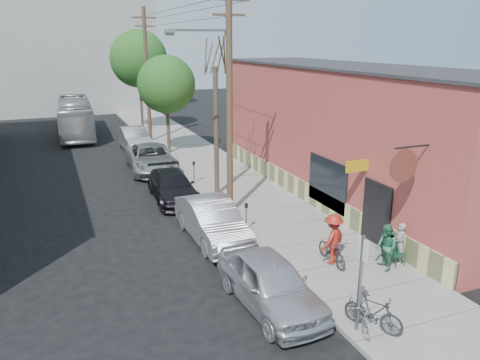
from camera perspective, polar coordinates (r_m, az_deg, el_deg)
name	(u,v)px	position (r m, az deg, el deg)	size (l,w,h in m)	color
ground	(209,264)	(17.21, -3.74, -10.15)	(120.00, 120.00, 0.00)	black
sidewalk	(218,173)	(28.22, -2.73, 0.86)	(4.50, 58.00, 0.15)	gray
cafe_building	(345,132)	(24.36, 12.67, 5.74)	(6.60, 20.20, 6.61)	#A4423C
end_cap_building	(70,57)	(56.70, -20.07, 13.94)	(18.00, 8.00, 12.00)	#9B9B97
sign_post	(361,275)	(12.95, 14.48, -11.12)	(0.07, 0.45, 2.80)	slate
parking_meter_near	(246,213)	(19.17, 0.77, -4.01)	(0.14, 0.14, 1.24)	slate
parking_meter_far	(194,169)	(25.78, -5.64, 1.36)	(0.14, 0.14, 1.24)	slate
utility_pole_near	(228,97)	(20.32, -1.46, 10.04)	(3.57, 0.28, 10.00)	#503A28
utility_pole_far	(147,73)	(37.14, -11.28, 12.64)	(1.80, 0.28, 10.00)	#503A28
tree_bare	(216,133)	(23.35, -2.92, 5.79)	(0.24, 0.24, 6.40)	#44392C
tree_leafy_mid	(166,84)	(32.73, -8.97, 11.43)	(3.92, 3.92, 6.70)	#44392C
tree_leafy_far	(139,59)	(42.05, -12.25, 14.22)	(4.87, 4.87, 8.51)	#44392C
patio_chair_a	(397,253)	(17.47, 18.61, -8.48)	(0.50, 0.50, 0.88)	#0F3820
patio_chair_b	(391,247)	(17.92, 17.92, -7.76)	(0.50, 0.50, 0.88)	#0F3820
patron_grey	(400,243)	(17.55, 18.91, -7.29)	(0.54, 0.36, 1.49)	gray
patron_green	(386,247)	(16.85, 17.36, -7.85)	(0.80, 0.63, 1.66)	#2C6F4D
cyclist	(333,239)	(16.85, 11.24, -7.06)	(1.18, 0.68, 1.83)	maroon
cyclist_bike	(332,251)	(17.04, 11.15, -8.47)	(0.61, 1.75, 0.92)	black
parked_bike_a	(373,313)	(13.69, 15.96, -15.27)	(0.48, 1.69, 1.01)	black
parked_bike_b	(360,312)	(13.73, 14.40, -15.35)	(0.59, 1.69, 0.89)	gray
car_0	(270,282)	(14.37, 3.69, -12.35)	(1.88, 4.66, 1.59)	silver
car_1	(212,221)	(18.82, -3.41, -4.98)	(1.74, 4.99, 1.64)	#B3B3BB
car_2	(173,186)	(23.73, -8.23, -0.77)	(1.99, 4.89, 1.42)	black
car_3	(151,158)	(29.23, -10.78, 2.62)	(2.67, 5.78, 1.61)	#9B9CA2
car_4	(134,139)	(35.21, -12.76, 4.91)	(1.75, 5.01, 1.65)	#94969B
bus	(75,117)	(41.97, -19.42, 7.22)	(2.58, 11.04, 3.08)	beige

